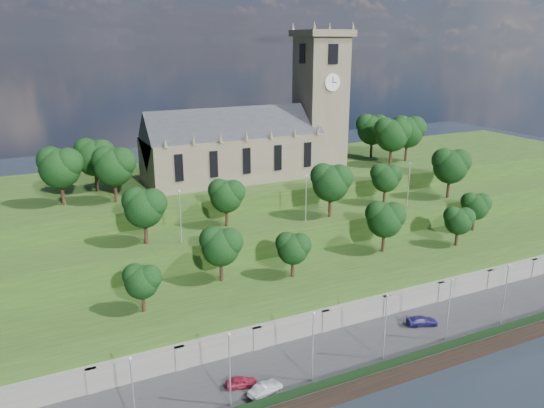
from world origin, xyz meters
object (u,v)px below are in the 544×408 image
car_left (241,382)px  car_middle (265,389)px  church (258,136)px  car_right (422,321)px

car_left → car_middle: 3.01m
church → car_right: (7.00, -39.19, -19.89)m
car_left → car_middle: bearing=-128.7°
church → car_right: 44.50m
church → car_right: size_ratio=8.93×
car_middle → car_right: (25.68, 4.19, -0.04)m
car_left → car_right: car_right is taller
car_middle → car_right: car_middle is taller
car_left → car_right: bearing=-72.9°
car_left → car_right: (27.53, 1.82, 0.02)m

